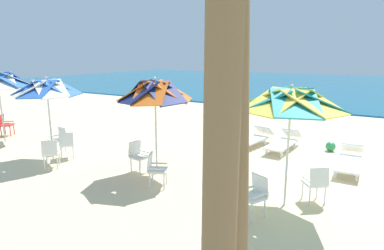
# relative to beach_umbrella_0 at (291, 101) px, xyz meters

# --- Properties ---
(ground_plane) EXTENTS (80.00, 80.00, 0.00)m
(ground_plane) POSITION_rel_beach_umbrella_0_xyz_m (0.27, 2.50, -2.31)
(ground_plane) COLOR beige
(sea) EXTENTS (80.00, 36.00, 0.10)m
(sea) POSITION_rel_beach_umbrella_0_xyz_m (0.27, 30.47, -2.26)
(sea) COLOR #19607F
(sea) RESTS_ON ground
(surf_foam) EXTENTS (80.00, 0.70, 0.01)m
(surf_foam) POSITION_rel_beach_umbrella_0_xyz_m (0.27, 12.17, -2.31)
(surf_foam) COLOR white
(surf_foam) RESTS_ON ground
(beach_umbrella_0) EXTENTS (2.30, 2.30, 2.65)m
(beach_umbrella_0) POSITION_rel_beach_umbrella_0_xyz_m (0.00, 0.00, 0.00)
(beach_umbrella_0) COLOR silver
(beach_umbrella_0) RESTS_ON ground
(plastic_chair_0) EXTENTS (0.59, 0.61, 0.87)m
(plastic_chair_0) POSITION_rel_beach_umbrella_0_xyz_m (-0.39, -0.83, -1.82)
(plastic_chair_0) COLOR white
(plastic_chair_0) RESTS_ON ground
(plastic_chair_1) EXTENTS (0.63, 0.63, 0.87)m
(plastic_chair_1) POSITION_rel_beach_umbrella_0_xyz_m (0.55, 0.44, -1.82)
(plastic_chair_1) COLOR white
(plastic_chair_1) RESTS_ON ground
(beach_umbrella_1) EXTENTS (2.02, 2.02, 2.66)m
(beach_umbrella_1) POSITION_rel_beach_umbrella_0_xyz_m (-3.57, 0.14, -0.05)
(beach_umbrella_1) COLOR silver
(beach_umbrella_1) RESTS_ON ground
(plastic_chair_2) EXTENTS (0.61, 0.59, 0.87)m
(plastic_chair_2) POSITION_rel_beach_umbrella_0_xyz_m (-3.04, -0.64, -1.82)
(plastic_chair_2) COLOR white
(plastic_chair_2) RESTS_ON ground
(plastic_chair_3) EXTENTS (0.52, 0.49, 0.87)m
(plastic_chair_3) POSITION_rel_beach_umbrella_0_xyz_m (-4.12, 0.00, -1.82)
(plastic_chair_3) COLOR white
(plastic_chair_3) RESTS_ON ground
(beach_umbrella_2) EXTENTS (2.07, 2.07, 2.58)m
(beach_umbrella_2) POSITION_rel_beach_umbrella_0_xyz_m (-7.23, -0.45, -0.09)
(beach_umbrella_2) COLOR silver
(beach_umbrella_2) RESTS_ON ground
(plastic_chair_4) EXTENTS (0.63, 0.63, 0.87)m
(plastic_chair_4) POSITION_rel_beach_umbrella_0_xyz_m (-6.44, -1.08, -1.82)
(plastic_chair_4) COLOR white
(plastic_chair_4) RESTS_ON ground
(plastic_chair_5) EXTENTS (0.50, 0.53, 0.87)m
(plastic_chair_5) POSITION_rel_beach_umbrella_0_xyz_m (-7.59, 0.09, -1.82)
(plastic_chair_5) COLOR white
(plastic_chair_5) RESTS_ON ground
(plastic_chair_6) EXTENTS (0.63, 0.63, 0.87)m
(plastic_chair_6) POSITION_rel_beach_umbrella_0_xyz_m (-6.81, -0.23, -1.82)
(plastic_chair_6) COLOR white
(plastic_chair_6) RESTS_ON ground
(plastic_chair_7) EXTENTS (0.63, 0.62, 0.87)m
(plastic_chair_7) POSITION_rel_beach_umbrella_0_xyz_m (-11.45, 0.51, -1.82)
(plastic_chair_7) COLOR red
(plastic_chair_7) RESTS_ON ground
(sun_lounger_0) EXTENTS (0.67, 2.15, 0.62)m
(sun_lounger_0) POSITION_rel_beach_umbrella_0_xyz_m (0.98, 3.17, -2.03)
(sun_lounger_0) COLOR white
(sun_lounger_0) RESTS_ON ground
(sun_lounger_1) EXTENTS (0.79, 2.19, 0.62)m
(sun_lounger_1) POSITION_rel_beach_umbrella_0_xyz_m (-1.18, 4.18, -2.03)
(sun_lounger_1) COLOR white
(sun_lounger_1) RESTS_ON ground
(sun_lounger_2) EXTENTS (1.00, 2.22, 0.62)m
(sun_lounger_2) POSITION_rel_beach_umbrella_0_xyz_m (-2.26, 4.10, -2.03)
(sun_lounger_2) COLOR white
(sun_lounger_2) RESTS_ON ground
(palm_tree_0) EXTENTS (2.80, 2.75, 4.58)m
(palm_tree_0) POSITION_rel_beach_umbrella_0_xyz_m (0.61, -4.63, 0.61)
(palm_tree_0) COLOR brown
(palm_tree_0) RESTS_ON ground
(palm_tree_4) EXTENTS (3.21, 2.51, 5.53)m
(palm_tree_4) POSITION_rel_beach_umbrella_0_xyz_m (0.48, -4.17, 0.97)
(palm_tree_4) COLOR brown
(palm_tree_4) RESTS_ON ground
(beach_ball) EXTENTS (0.33, 0.33, 0.33)m
(beach_ball) POSITION_rel_beach_umbrella_0_xyz_m (0.25, 4.88, -2.15)
(beach_ball) COLOR #2D8C4C
(beach_ball) RESTS_ON ground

